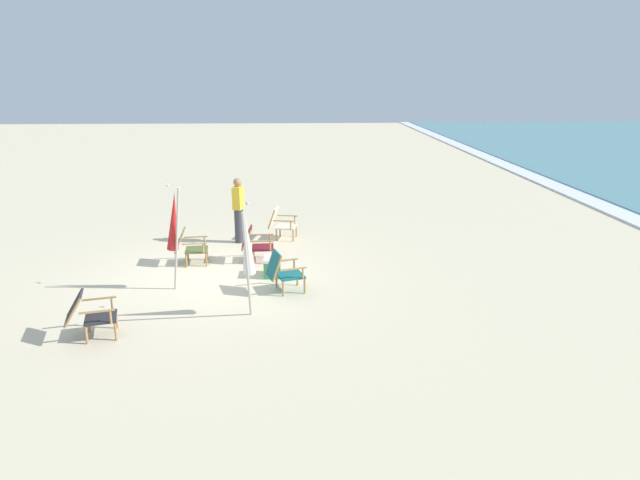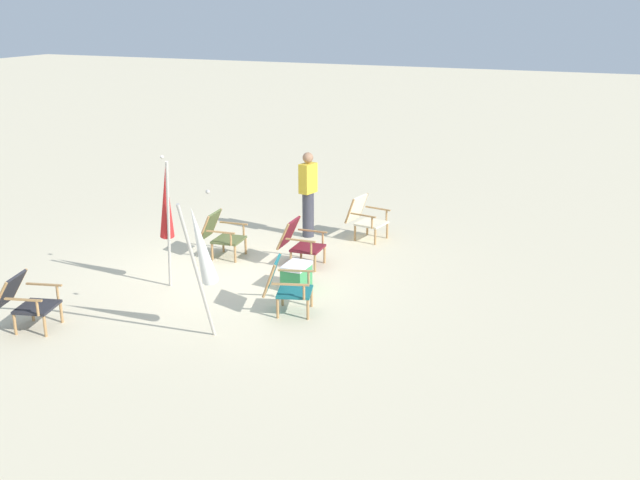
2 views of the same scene
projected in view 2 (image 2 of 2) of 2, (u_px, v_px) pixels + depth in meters
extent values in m
plane|color=beige|center=(232.00, 275.00, 12.30)|extent=(80.00, 80.00, 0.00)
cube|color=maroon|center=(308.00, 248.00, 12.65)|extent=(0.54, 0.50, 0.04)
cube|color=maroon|center=(289.00, 233.00, 12.69)|extent=(0.51, 0.27, 0.49)
cylinder|color=#AD7F4C|center=(324.00, 254.00, 12.84)|extent=(0.04, 0.04, 0.32)
cylinder|color=#AD7F4C|center=(315.00, 263.00, 12.42)|extent=(0.04, 0.04, 0.32)
cylinder|color=#AD7F4C|center=(301.00, 251.00, 12.98)|extent=(0.04, 0.04, 0.32)
cylinder|color=#AD7F4C|center=(291.00, 260.00, 12.56)|extent=(0.04, 0.04, 0.32)
cube|color=#AD7F4C|center=(313.00, 231.00, 12.84)|extent=(0.06, 0.53, 0.02)
cylinder|color=#AD7F4C|center=(323.00, 238.00, 12.81)|extent=(0.04, 0.04, 0.22)
cube|color=#AD7F4C|center=(301.00, 240.00, 12.34)|extent=(0.06, 0.53, 0.02)
cylinder|color=#AD7F4C|center=(311.00, 248.00, 12.31)|extent=(0.04, 0.04, 0.22)
cylinder|color=#AD7F4C|center=(294.00, 229.00, 12.92)|extent=(0.05, 0.26, 0.49)
cylinder|color=#AD7F4C|center=(283.00, 237.00, 12.46)|extent=(0.05, 0.26, 0.49)
cube|color=beige|center=(371.00, 223.00, 14.05)|extent=(0.60, 0.56, 0.04)
cube|color=beige|center=(356.00, 208.00, 14.15)|extent=(0.52, 0.30, 0.50)
cylinder|color=#AD7F4C|center=(387.00, 230.00, 14.17)|extent=(0.04, 0.04, 0.32)
cylinder|color=#AD7F4C|center=(375.00, 236.00, 13.80)|extent=(0.04, 0.04, 0.32)
cylinder|color=#AD7F4C|center=(367.00, 227.00, 14.40)|extent=(0.04, 0.04, 0.32)
cylinder|color=#AD7F4C|center=(355.00, 233.00, 14.02)|extent=(0.04, 0.04, 0.32)
cube|color=#AD7F4C|center=(378.00, 209.00, 14.22)|extent=(0.13, 0.53, 0.02)
cylinder|color=#AD7F4C|center=(386.00, 216.00, 14.15)|extent=(0.04, 0.04, 0.22)
cube|color=#AD7F4C|center=(363.00, 215.00, 13.77)|extent=(0.13, 0.53, 0.02)
cylinder|color=#AD7F4C|center=(372.00, 223.00, 13.71)|extent=(0.04, 0.04, 0.22)
cylinder|color=#AD7F4C|center=(363.00, 205.00, 14.35)|extent=(0.08, 0.22, 0.50)
cylinder|color=#AD7F4C|center=(350.00, 211.00, 13.94)|extent=(0.08, 0.22, 0.50)
cube|color=#196066|center=(295.00, 292.00, 10.76)|extent=(0.64, 0.61, 0.04)
cube|color=#196066|center=(272.00, 275.00, 10.72)|extent=(0.53, 0.35, 0.50)
cylinder|color=#AD7F4C|center=(312.00, 296.00, 11.01)|extent=(0.04, 0.04, 0.32)
cylinder|color=#AD7F4C|center=(308.00, 309.00, 10.57)|extent=(0.04, 0.04, 0.32)
cylinder|color=#AD7F4C|center=(283.00, 295.00, 11.05)|extent=(0.04, 0.04, 0.32)
cylinder|color=#AD7F4C|center=(278.00, 308.00, 10.61)|extent=(0.04, 0.04, 0.32)
cube|color=#AD7F4C|center=(296.00, 271.00, 10.96)|extent=(0.19, 0.52, 0.02)
cylinder|color=#AD7F4C|center=(309.00, 278.00, 10.97)|extent=(0.04, 0.04, 0.22)
cube|color=#AD7F4C|center=(291.00, 284.00, 10.43)|extent=(0.19, 0.52, 0.02)
cylinder|color=#AD7F4C|center=(304.00, 292.00, 10.44)|extent=(0.04, 0.04, 0.22)
cylinder|color=#AD7F4C|center=(275.00, 269.00, 10.96)|extent=(0.10, 0.22, 0.50)
cylinder|color=#AD7F4C|center=(269.00, 281.00, 10.47)|extent=(0.10, 0.22, 0.50)
cube|color=#515B33|center=(229.00, 240.00, 13.09)|extent=(0.56, 0.53, 0.04)
cube|color=#515B33|center=(210.00, 225.00, 13.11)|extent=(0.52, 0.29, 0.49)
cylinder|color=#AD7F4C|center=(246.00, 246.00, 13.29)|extent=(0.04, 0.04, 0.32)
cylinder|color=#AD7F4C|center=(235.00, 254.00, 12.86)|extent=(0.04, 0.04, 0.32)
cylinder|color=#AD7F4C|center=(223.00, 243.00, 13.41)|extent=(0.04, 0.04, 0.32)
cylinder|color=#AD7F4C|center=(212.00, 251.00, 12.99)|extent=(0.04, 0.04, 0.32)
cube|color=#AD7F4C|center=(234.00, 223.00, 13.28)|extent=(0.09, 0.53, 0.02)
cylinder|color=#AD7F4C|center=(244.00, 230.00, 13.26)|extent=(0.04, 0.04, 0.22)
cube|color=#AD7F4C|center=(221.00, 232.00, 12.77)|extent=(0.09, 0.53, 0.02)
cylinder|color=#AD7F4C|center=(231.00, 239.00, 12.75)|extent=(0.04, 0.04, 0.22)
cylinder|color=#AD7F4C|center=(216.00, 221.00, 13.34)|extent=(0.06, 0.25, 0.49)
cylinder|color=#AD7F4C|center=(204.00, 229.00, 12.88)|extent=(0.06, 0.25, 0.49)
cube|color=#28282D|center=(37.00, 307.00, 10.23)|extent=(0.62, 0.60, 0.04)
cube|color=#28282D|center=(9.00, 290.00, 10.21)|extent=(0.55, 0.42, 0.46)
cylinder|color=#AD7F4C|center=(61.00, 312.00, 10.47)|extent=(0.04, 0.04, 0.32)
cylinder|color=#AD7F4C|center=(45.00, 326.00, 10.03)|extent=(0.04, 0.04, 0.32)
cylinder|color=#AD7F4C|center=(32.00, 310.00, 10.53)|extent=(0.04, 0.04, 0.32)
cylinder|color=#AD7F4C|center=(15.00, 324.00, 10.08)|extent=(0.04, 0.04, 0.32)
cube|color=#AD7F4C|center=(44.00, 285.00, 10.43)|extent=(0.17, 0.52, 0.02)
cylinder|color=#AD7F4C|center=(57.00, 293.00, 10.43)|extent=(0.04, 0.04, 0.22)
cube|color=#AD7F4C|center=(23.00, 300.00, 9.90)|extent=(0.17, 0.52, 0.02)
cylinder|color=#AD7F4C|center=(37.00, 308.00, 9.91)|extent=(0.04, 0.04, 0.22)
cylinder|color=#AD7F4C|center=(19.00, 284.00, 10.45)|extent=(0.12, 0.31, 0.46)
cylinder|color=#B7B2A8|center=(197.00, 273.00, 9.54)|extent=(0.70, 0.07, 2.01)
cone|color=white|center=(201.00, 245.00, 9.53)|extent=(0.58, 0.24, 1.17)
sphere|color=#B7B2A8|center=(208.00, 192.00, 9.52)|extent=(0.06, 0.06, 0.06)
cylinder|color=#B7B2A8|center=(169.00, 226.00, 11.40)|extent=(0.30, 0.31, 2.08)
cone|color=red|center=(166.00, 202.00, 11.34)|extent=(0.44, 0.44, 1.18)
sphere|color=#B7B2A8|center=(162.00, 157.00, 11.23)|extent=(0.06, 0.06, 0.06)
cylinder|color=#383842|center=(308.00, 215.00, 14.21)|extent=(0.22, 0.22, 0.86)
cube|color=gold|center=(308.00, 178.00, 13.99)|extent=(0.38, 0.27, 0.56)
sphere|color=#9E7051|center=(308.00, 158.00, 13.88)|extent=(0.20, 0.20, 0.20)
cube|color=#338C4C|center=(296.00, 278.00, 11.73)|extent=(0.48, 0.34, 0.34)
cube|color=white|center=(296.00, 266.00, 11.66)|extent=(0.49, 0.35, 0.06)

